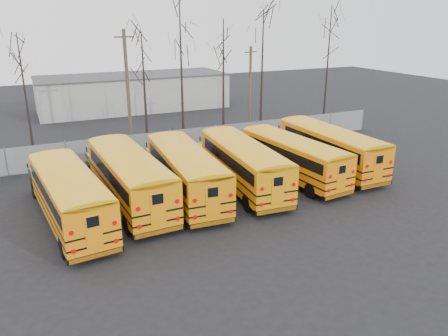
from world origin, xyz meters
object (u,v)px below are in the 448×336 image
bus_a (69,192)px  utility_pole_left (128,85)px  bus_c (185,168)px  bus_b (128,174)px  bus_f (328,145)px  utility_pole_right (250,88)px  bus_d (242,161)px  bus_e (291,154)px

bus_a → utility_pole_left: bearing=59.9°
bus_c → utility_pole_left: utility_pole_left is taller
bus_b → bus_c: 3.41m
bus_a → bus_f: (18.14, 1.49, 0.04)m
bus_f → utility_pole_right: 12.87m
bus_a → bus_d: bus_d is taller
bus_b → bus_d: bearing=-5.9°
utility_pole_left → bus_f: bearing=-52.4°
bus_a → utility_pole_right: utility_pole_right is taller
bus_e → utility_pole_right: utility_pole_right is taller
bus_a → utility_pole_right: (18.44, 14.15, 2.34)m
bus_a → utility_pole_left: 17.29m
bus_e → bus_f: (3.55, 0.56, 0.10)m
bus_c → utility_pole_right: 17.72m
bus_f → bus_b: bearing=-179.4°
bus_e → bus_f: bearing=3.7°
bus_e → utility_pole_left: 16.74m
bus_b → bus_a: bearing=-162.8°
bus_a → bus_e: bus_a is taller
bus_c → bus_d: bus_c is taller
utility_pole_left → utility_pole_right: size_ratio=1.20×
bus_c → bus_d: size_ratio=1.01×
bus_b → bus_d: size_ratio=1.03×
bus_d → bus_f: size_ratio=1.01×
bus_a → bus_d: (10.76, 0.84, 0.03)m
bus_d → bus_a: bearing=-171.3°
bus_e → utility_pole_left: size_ratio=1.12×
bus_c → utility_pole_left: (0.11, 14.57, 3.12)m
bus_f → utility_pole_right: utility_pole_right is taller
bus_c → bus_f: 11.27m
bus_c → bus_f: (11.26, 0.57, -0.01)m
bus_d → bus_f: bus_f is taller
bus_a → bus_d: bearing=-1.4°
bus_b → bus_e: (11.11, -0.33, -0.15)m
utility_pole_left → utility_pole_right: 11.56m
bus_e → bus_f: bus_f is taller
bus_c → bus_f: bearing=6.6°
bus_e → bus_a: bearing=178.3°
bus_d → bus_e: bearing=5.6°
bus_a → bus_f: bearing=-1.2°
bus_c → bus_d: (3.88, -0.08, -0.02)m
bus_a → bus_b: (3.49, 1.26, 0.10)m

